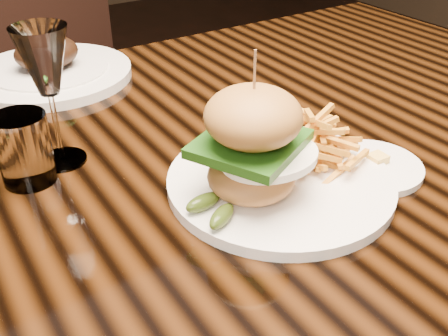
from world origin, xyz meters
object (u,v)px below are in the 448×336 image
chair_far (77,74)px  far_dish (50,69)px  dining_table (188,192)px  burger_plate (279,154)px  wine_glass (45,66)px

chair_far → far_dish: bearing=-131.3°
dining_table → chair_far: size_ratio=1.68×
burger_plate → chair_far: 1.07m
dining_table → burger_plate: burger_plate is taller
dining_table → wine_glass: bearing=157.8°
dining_table → chair_far: bearing=82.5°
burger_plate → chair_far: size_ratio=0.31×
burger_plate → far_dish: bearing=89.8°
wine_glass → chair_far: size_ratio=0.20×
burger_plate → far_dish: (-0.13, 0.52, -0.03)m
wine_glass → far_dish: wine_glass is taller
burger_plate → dining_table: bearing=93.8°
far_dish → chair_far: bearing=68.8°
dining_table → far_dish: far_dish is taller
burger_plate → wine_glass: size_ratio=1.53×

